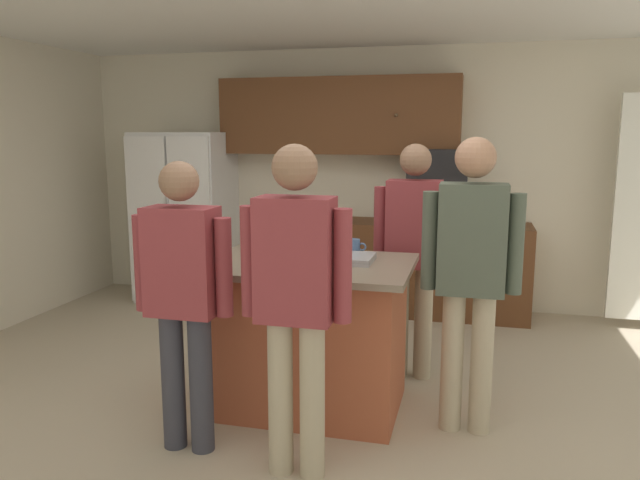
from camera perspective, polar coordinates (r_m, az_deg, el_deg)
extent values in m
plane|color=#B7A88E|center=(4.02, -1.04, -16.07)|extent=(7.04, 7.04, 0.00)
cube|color=beige|center=(6.37, 5.60, 5.74)|extent=(6.40, 0.10, 2.60)
cube|color=brown|center=(6.24, 1.71, 11.43)|extent=(2.40, 0.35, 0.75)
sphere|color=#4C3823|center=(5.95, 7.07, 11.43)|extent=(0.04, 0.04, 0.04)
cube|color=brown|center=(6.12, 10.58, -2.62)|extent=(1.80, 0.60, 0.90)
sphere|color=#4C3823|center=(5.80, 14.81, -3.47)|extent=(0.04, 0.04, 0.04)
cube|color=white|center=(6.65, -12.32, 2.11)|extent=(0.93, 0.70, 1.77)
cube|color=white|center=(6.43, -15.64, 1.71)|extent=(0.44, 0.04, 1.69)
cube|color=white|center=(6.22, -11.93, 1.59)|extent=(0.44, 0.04, 1.69)
cylinder|color=#B2B2B7|center=(6.28, -13.98, 2.41)|extent=(0.02, 0.02, 0.35)
cube|color=black|center=(6.00, 10.90, 6.78)|extent=(0.56, 0.40, 0.32)
cube|color=#AD5638|center=(4.00, -1.07, -9.08)|extent=(1.17, 0.79, 0.92)
cube|color=gray|center=(3.87, -1.09, -2.35)|extent=(1.31, 0.93, 0.04)
cylinder|color=tan|center=(3.29, -3.68, -14.32)|extent=(0.13, 0.13, 0.83)
cylinder|color=tan|center=(3.24, -0.73, -14.65)|extent=(0.13, 0.13, 0.83)
cube|color=maroon|center=(3.03, -2.31, -1.86)|extent=(0.38, 0.22, 0.62)
sphere|color=#8C664C|center=(2.97, -2.37, 6.76)|extent=(0.23, 0.23, 0.23)
cylinder|color=maroon|center=(3.11, -6.55, -1.96)|extent=(0.09, 0.09, 0.56)
cylinder|color=maroon|center=(2.98, 2.13, -2.44)|extent=(0.09, 0.09, 0.56)
cylinder|color=tan|center=(3.80, 12.15, -10.95)|extent=(0.13, 0.13, 0.85)
cylinder|color=tan|center=(3.80, 14.76, -11.06)|extent=(0.13, 0.13, 0.85)
cube|color=#4C5647|center=(3.60, 13.93, 0.07)|extent=(0.38, 0.22, 0.64)
sphere|color=tan|center=(3.56, 14.25, 7.44)|extent=(0.23, 0.23, 0.23)
cylinder|color=#4C5647|center=(3.62, 10.12, -0.05)|extent=(0.09, 0.09, 0.57)
cylinder|color=#4C5647|center=(3.62, 17.73, -0.37)|extent=(0.09, 0.09, 0.57)
cylinder|color=tan|center=(4.54, 7.39, -7.48)|extent=(0.13, 0.13, 0.82)
cylinder|color=tan|center=(4.53, 9.55, -7.60)|extent=(0.13, 0.13, 0.82)
cube|color=maroon|center=(4.37, 8.71, 1.48)|extent=(0.38, 0.22, 0.62)
sphere|color=#8C664C|center=(4.33, 8.87, 7.37)|extent=(0.22, 0.22, 0.22)
cylinder|color=maroon|center=(4.40, 5.59, 1.36)|extent=(0.09, 0.09, 0.55)
cylinder|color=maroon|center=(4.36, 11.84, 1.10)|extent=(0.09, 0.09, 0.55)
cylinder|color=#383842|center=(3.63, -13.47, -12.57)|extent=(0.13, 0.13, 0.79)
cylinder|color=#383842|center=(3.55, -10.98, -12.95)|extent=(0.13, 0.13, 0.79)
cube|color=maroon|center=(3.39, -12.67, -1.95)|extent=(0.38, 0.22, 0.59)
sphere|color=#8C664C|center=(3.33, -12.95, 5.34)|extent=(0.21, 0.21, 0.21)
cylinder|color=maroon|center=(3.50, -16.16, -2.05)|extent=(0.09, 0.09, 0.53)
cylinder|color=maroon|center=(3.29, -8.92, -2.54)|extent=(0.09, 0.09, 0.53)
cylinder|color=#4C6B99|center=(4.07, 3.17, -0.68)|extent=(0.08, 0.08, 0.11)
torus|color=#4C6B99|center=(4.06, 3.94, -0.64)|extent=(0.06, 0.01, 0.06)
cylinder|color=black|center=(3.65, -0.31, -1.55)|extent=(0.06, 0.06, 0.15)
cylinder|color=black|center=(4.09, -1.84, -0.34)|extent=(0.06, 0.06, 0.15)
cylinder|color=black|center=(3.75, -4.01, -1.30)|extent=(0.07, 0.07, 0.15)
cube|color=#B7B7BC|center=(3.90, 1.74, -1.82)|extent=(0.44, 0.30, 0.02)
cube|color=#A8A8AD|center=(3.90, 1.74, -1.53)|extent=(0.44, 0.30, 0.02)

